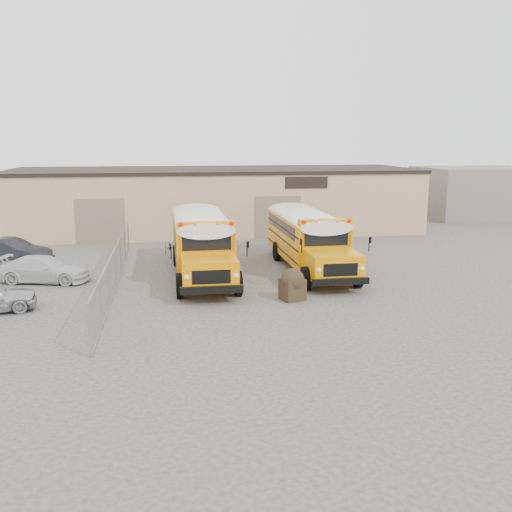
{
  "coord_description": "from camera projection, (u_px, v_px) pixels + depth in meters",
  "views": [
    {
      "loc": [
        -3.36,
        -23.65,
        6.79
      ],
      "look_at": [
        0.43,
        1.5,
        1.6
      ],
      "focal_mm": 40.0,
      "sensor_mm": 36.0,
      "label": 1
    }
  ],
  "objects": [
    {
      "name": "car_dark",
      "position": [
        10.0,
        252.0,
        31.39
      ],
      "size": [
        4.73,
        2.95,
        1.47
      ],
      "primitive_type": "imported",
      "rotation": [
        0.0,
        0.0,
        1.23
      ],
      "color": "black",
      "rests_on": "ground"
    },
    {
      "name": "school_bus_left",
      "position": [
        195.0,
        221.0,
        35.57
      ],
      "size": [
        3.32,
        10.99,
        3.21
      ],
      "color": "orange",
      "rests_on": "ground"
    },
    {
      "name": "tarp_bundle",
      "position": [
        293.0,
        284.0,
        24.5
      ],
      "size": [
        1.16,
        1.11,
        1.4
      ],
      "color": "black",
      "rests_on": "ground"
    },
    {
      "name": "chainlink_fence",
      "position": [
        115.0,
        268.0,
        26.61
      ],
      "size": [
        0.07,
        18.07,
        1.81
      ],
      "color": "gray",
      "rests_on": "ground"
    },
    {
      "name": "warehouse",
      "position": [
        214.0,
        199.0,
        43.66
      ],
      "size": [
        30.2,
        10.2,
        4.67
      ],
      "color": "tan",
      "rests_on": "ground"
    },
    {
      "name": "distant_building_right",
      "position": [
        478.0,
        192.0,
        51.09
      ],
      "size": [
        10.0,
        8.0,
        4.4
      ],
      "primitive_type": "cube",
      "color": "gray",
      "rests_on": "ground"
    },
    {
      "name": "ground",
      "position": [
        251.0,
        299.0,
        24.76
      ],
      "size": [
        120.0,
        120.0,
        0.0
      ],
      "primitive_type": "plane",
      "color": "#3D3B38",
      "rests_on": "ground"
    },
    {
      "name": "school_bus_right",
      "position": [
        283.0,
        219.0,
        36.69
      ],
      "size": [
        2.91,
        10.71,
        3.12
      ],
      "color": "orange",
      "rests_on": "ground"
    },
    {
      "name": "car_white",
      "position": [
        44.0,
        269.0,
        27.64
      ],
      "size": [
        4.67,
        2.72,
        1.27
      ],
      "primitive_type": "imported",
      "rotation": [
        0.0,
        0.0,
        1.34
      ],
      "color": "silver",
      "rests_on": "ground"
    }
  ]
}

